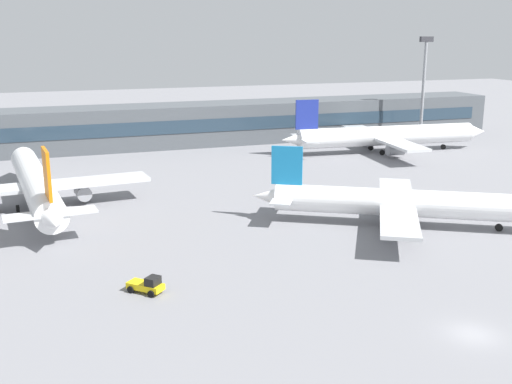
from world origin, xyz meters
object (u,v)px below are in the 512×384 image
at_px(airplane_mid, 35,183).
at_px(floodlight_tower_west, 424,81).
at_px(airplane_far, 388,136).
at_px(baggage_tug_yellow, 147,285).
at_px(airplane_near, 407,203).

xyz_separation_m(airplane_mid, floodlight_tower_west, (84.93, 30.17, 10.26)).
height_order(airplane_far, baggage_tug_yellow, airplane_far).
relative_size(baggage_tug_yellow, floodlight_tower_west, 0.15).
distance_m(airplane_mid, baggage_tug_yellow, 37.71).
bearing_deg(airplane_near, floodlight_tower_west, 54.85).
bearing_deg(airplane_near, airplane_far, 61.77).
relative_size(airplane_near, baggage_tug_yellow, 10.12).
xyz_separation_m(airplane_near, airplane_mid, (-45.34, 26.05, 0.43)).
xyz_separation_m(airplane_mid, baggage_tug_yellow, (9.94, -36.27, -2.69)).
bearing_deg(airplane_near, baggage_tug_yellow, -163.89).
height_order(airplane_near, airplane_far, airplane_far).
height_order(airplane_near, baggage_tug_yellow, airplane_near).
height_order(airplane_near, airplane_mid, airplane_mid).
xyz_separation_m(baggage_tug_yellow, floodlight_tower_west, (75.00, 66.45, 12.94)).
height_order(airplane_far, floodlight_tower_west, floodlight_tower_west).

